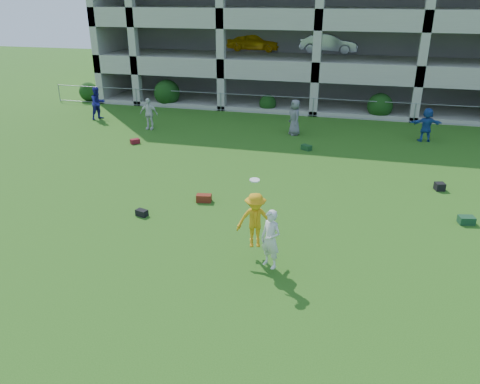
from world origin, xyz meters
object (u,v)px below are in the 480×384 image
(bystander_a, at_px, (98,103))
(crate_d, at_px, (440,186))
(frisbee_contest, at_px, (259,225))
(bystander_c, at_px, (295,117))
(bystander_d, at_px, (426,125))
(bystander_b, at_px, (149,114))
(parking_garage, at_px, (331,9))

(bystander_a, distance_m, crate_d, 19.95)
(crate_d, xyz_separation_m, frisbee_contest, (-5.72, -6.97, 1.01))
(bystander_a, height_order, bystander_c, bystander_a)
(frisbee_contest, bearing_deg, bystander_d, 67.23)
(bystander_b, relative_size, parking_garage, 0.06)
(bystander_c, distance_m, parking_garage, 13.95)
(bystander_b, distance_m, crate_d, 15.77)
(bystander_b, bearing_deg, bystander_a, 159.63)
(frisbee_contest, bearing_deg, bystander_c, 94.16)
(bystander_c, relative_size, bystander_d, 1.09)
(bystander_a, distance_m, bystander_b, 4.18)
(bystander_b, relative_size, frisbee_contest, 0.75)
(bystander_d, xyz_separation_m, parking_garage, (-6.25, 12.51, 5.14))
(bystander_c, distance_m, crate_d, 9.27)
(bystander_a, xyz_separation_m, frisbee_contest, (13.04, -13.71, 0.19))
(bystander_a, bearing_deg, crate_d, -83.63)
(bystander_b, xyz_separation_m, parking_garage, (8.63, 13.96, 5.13))
(bystander_c, relative_size, crate_d, 5.48)
(bystander_a, relative_size, bystander_c, 1.02)
(bystander_c, distance_m, frisbee_contest, 13.37)
(bystander_c, bearing_deg, frisbee_contest, -25.43)
(bystander_c, bearing_deg, parking_garage, 148.13)
(bystander_c, xyz_separation_m, frisbee_contest, (0.97, -13.33, 0.20))
(frisbee_contest, bearing_deg, bystander_b, 126.29)
(bystander_a, relative_size, parking_garage, 0.07)
(bystander_b, distance_m, frisbee_contest, 15.34)
(bystander_c, bearing_deg, bystander_b, -112.75)
(bystander_a, bearing_deg, bystander_b, -82.63)
(bystander_b, height_order, bystander_c, bystander_c)
(bystander_d, distance_m, frisbee_contest, 14.98)
(crate_d, xyz_separation_m, parking_garage, (-6.17, 19.35, 5.86))
(bystander_a, height_order, parking_garage, parking_garage)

